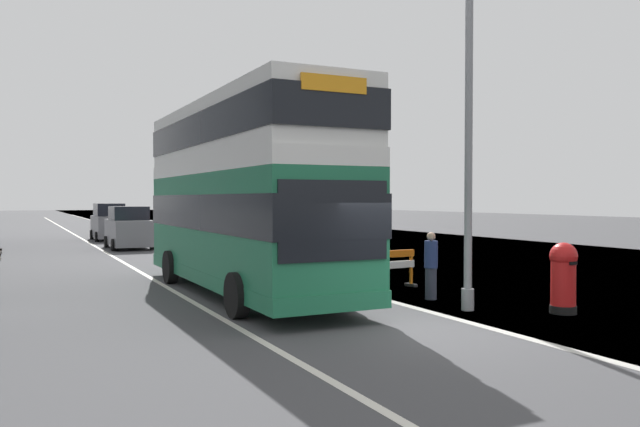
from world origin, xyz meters
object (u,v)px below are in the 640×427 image
roadworks_barrier (390,265)px  pedestrian_at_kerb (431,266)px  lamppost_foreground (469,117)px  red_pillar_postbox (563,275)px  car_oncoming_near (129,229)px  car_receding_mid (109,223)px  double_decker_bus (243,193)px

roadworks_barrier → pedestrian_at_kerb: (-0.12, -2.17, 0.18)m
lamppost_foreground → pedestrian_at_kerb: bearing=84.0°
red_pillar_postbox → car_oncoming_near: car_oncoming_near is taller
red_pillar_postbox → car_receding_mid: size_ratio=0.38×
double_decker_bus → car_receding_mid: 24.82m
lamppost_foreground → pedestrian_at_kerb: lamppost_foreground is taller
car_oncoming_near → car_receding_mid: 7.36m
lamppost_foreground → car_oncoming_near: lamppost_foreground is taller
car_oncoming_near → pedestrian_at_kerb: 20.88m
lamppost_foreground → pedestrian_at_kerb: (0.18, 1.68, -3.58)m
roadworks_barrier → car_receding_mid: (-4.33, 25.63, 0.38)m
lamppost_foreground → car_oncoming_near: 22.75m
lamppost_foreground → car_receding_mid: size_ratio=2.23×
red_pillar_postbox → double_decker_bus: bearing=132.6°
double_decker_bus → car_oncoming_near: size_ratio=2.59×
double_decker_bus → car_oncoming_near: 17.49m
red_pillar_postbox → car_receding_mid: bearing=100.5°
red_pillar_postbox → roadworks_barrier: red_pillar_postbox is taller
car_receding_mid → red_pillar_postbox: bearing=-79.5°
red_pillar_postbox → car_oncoming_near: bearing=103.7°
lamppost_foreground → red_pillar_postbox: size_ratio=5.87×
car_oncoming_near → pedestrian_at_kerb: car_oncoming_near is taller
red_pillar_postbox → car_receding_mid: 31.27m
roadworks_barrier → car_receding_mid: car_receding_mid is taller
double_decker_bus → car_oncoming_near: (-0.20, 17.41, -1.71)m
double_decker_bus → lamppost_foreground: lamppost_foreground is taller
double_decker_bus → car_receding_mid: bearing=90.5°
double_decker_bus → red_pillar_postbox: double_decker_bus is taller
roadworks_barrier → car_receding_mid: bearing=99.6°
lamppost_foreground → car_oncoming_near: bearing=100.3°
car_receding_mid → double_decker_bus: bearing=-89.5°
lamppost_foreground → roadworks_barrier: size_ratio=5.40×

